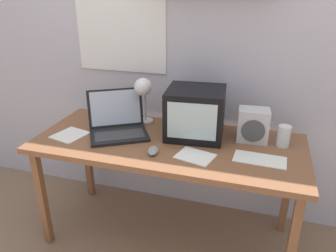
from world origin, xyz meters
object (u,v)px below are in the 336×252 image
at_px(computer_mouse, 153,151).
at_px(loose_paper_near_monitor, 195,156).
at_px(crt_monitor, 195,113).
at_px(laptop, 118,123).
at_px(juice_glass, 284,137).
at_px(loose_paper_near_laptop, 260,159).
at_px(printed_handout, 70,135).
at_px(corner_desk, 168,150).
at_px(space_heater, 253,125).
at_px(desk_lamp, 143,91).

xyz_separation_m(computer_mouse, loose_paper_near_monitor, (0.24, 0.03, -0.01)).
xyz_separation_m(crt_monitor, laptop, (-0.48, -0.10, -0.09)).
distance_m(laptop, juice_glass, 1.02).
relative_size(juice_glass, loose_paper_near_laptop, 0.45).
bearing_deg(printed_handout, laptop, 25.25).
bearing_deg(corner_desk, space_heater, 18.37).
bearing_deg(loose_paper_near_monitor, desk_lamp, 142.18).
distance_m(corner_desk, crt_monitor, 0.29).
bearing_deg(desk_lamp, loose_paper_near_laptop, -30.44).
relative_size(corner_desk, loose_paper_near_monitor, 7.01).
distance_m(laptop, desk_lamp, 0.27).
xyz_separation_m(juice_glass, space_heater, (-0.18, 0.03, 0.04)).
distance_m(laptop, space_heater, 0.84).
xyz_separation_m(corner_desk, loose_paper_near_laptop, (0.55, -0.08, 0.06)).
distance_m(juice_glass, computer_mouse, 0.77).
distance_m(printed_handout, loose_paper_near_laptop, 1.17).
xyz_separation_m(desk_lamp, loose_paper_near_laptop, (0.77, -0.26, -0.24)).
xyz_separation_m(printed_handout, loose_paper_near_laptop, (1.17, 0.02, 0.00)).
bearing_deg(computer_mouse, juice_glass, 23.51).
height_order(laptop, printed_handout, laptop).
relative_size(crt_monitor, printed_handout, 1.59).
bearing_deg(loose_paper_near_monitor, corner_desk, 144.43).
height_order(corner_desk, space_heater, space_heater).
bearing_deg(corner_desk, computer_mouse, -101.51).
xyz_separation_m(corner_desk, laptop, (-0.35, 0.03, 0.13)).
relative_size(juice_glass, computer_mouse, 1.14).
distance_m(juice_glass, printed_handout, 1.31).
xyz_separation_m(laptop, loose_paper_near_monitor, (0.55, -0.17, -0.06)).
bearing_deg(crt_monitor, computer_mouse, -124.52).
bearing_deg(juice_glass, space_heater, 170.69).
height_order(crt_monitor, space_heater, crt_monitor).
bearing_deg(juice_glass, loose_paper_near_laptop, -120.10).
bearing_deg(juice_glass, printed_handout, -169.80).
relative_size(laptop, space_heater, 2.30).
distance_m(juice_glass, loose_paper_near_monitor, 0.54).
xyz_separation_m(corner_desk, crt_monitor, (0.14, 0.13, 0.21)).
bearing_deg(printed_handout, space_heater, 13.28).
xyz_separation_m(crt_monitor, loose_paper_near_monitor, (0.06, -0.27, -0.15)).
xyz_separation_m(computer_mouse, printed_handout, (-0.59, 0.07, -0.01)).
bearing_deg(space_heater, loose_paper_near_monitor, -137.70).
xyz_separation_m(desk_lamp, printed_handout, (-0.40, -0.29, -0.24)).
bearing_deg(loose_paper_near_monitor, laptop, 162.41).
height_order(laptop, computer_mouse, laptop).
xyz_separation_m(corner_desk, space_heater, (0.49, 0.16, 0.16)).
distance_m(juice_glass, space_heater, 0.19).
bearing_deg(corner_desk, crt_monitor, 43.62).
xyz_separation_m(crt_monitor, printed_handout, (-0.76, -0.23, -0.15)).
bearing_deg(loose_paper_near_laptop, crt_monitor, 153.31).
height_order(desk_lamp, computer_mouse, desk_lamp).
relative_size(desk_lamp, loose_paper_near_laptop, 1.15).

